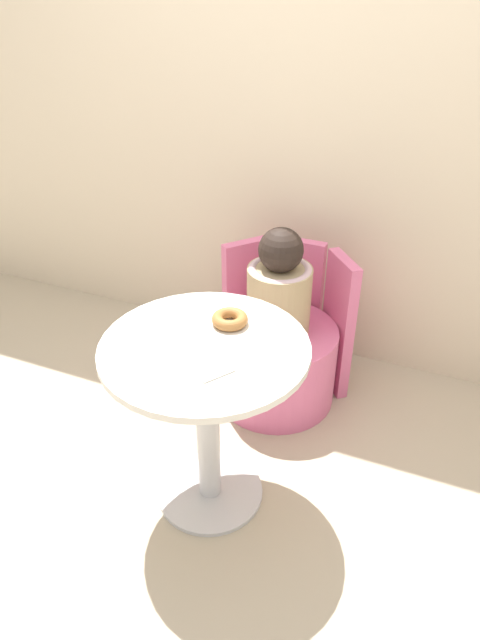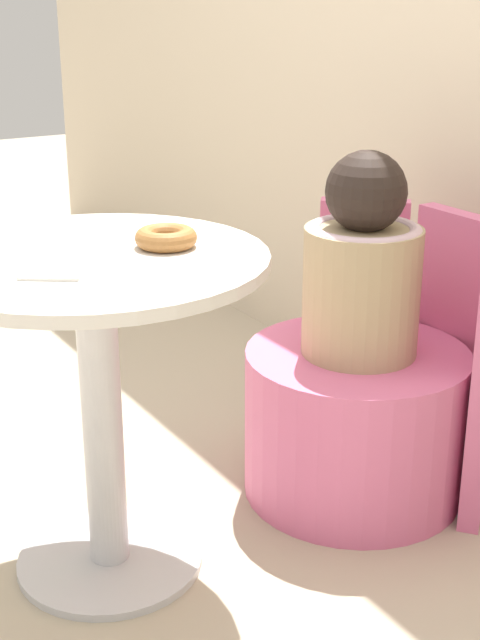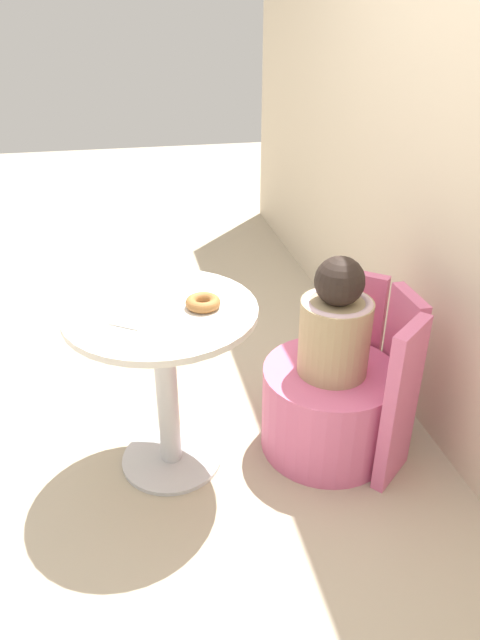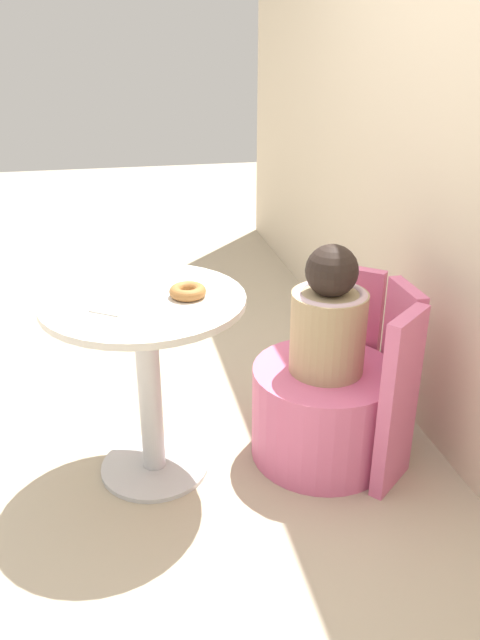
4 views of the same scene
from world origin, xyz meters
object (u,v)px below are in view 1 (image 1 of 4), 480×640
Objects in this scene: round_table at (206,392)px; child_figure at (279,288)px; tub_chair at (276,364)px; donut at (230,319)px.

child_figure reaches higher than round_table.
round_table is 0.73m from tub_chair.
round_table is 1.46× the size of child_figure.
tub_chair is 0.74m from donut.
tub_chair is 4.37× the size of donut.
round_table is 5.67× the size of donut.
donut is at bearing -90.85° from tub_chair.
round_table is at bearing -92.91° from tub_chair.
child_figure is 0.52m from donut.
child_figure is 3.87× the size of donut.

